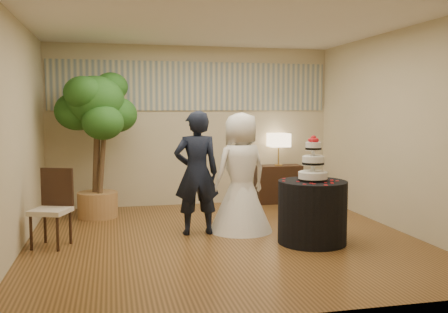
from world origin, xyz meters
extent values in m
cube|color=brown|center=(0.00, 0.00, 0.00)|extent=(5.00, 5.00, 0.00)
cube|color=white|center=(0.00, 0.00, 2.80)|extent=(5.00, 5.00, 0.00)
cube|color=beige|center=(0.00, 2.50, 1.40)|extent=(5.00, 0.06, 2.80)
cube|color=beige|center=(0.00, -2.50, 1.40)|extent=(5.00, 0.06, 2.80)
cube|color=beige|center=(-2.50, 0.00, 1.40)|extent=(0.06, 5.00, 2.80)
cube|color=beige|center=(2.50, 0.00, 1.40)|extent=(0.06, 5.00, 2.80)
cube|color=#A2A695|center=(0.00, 2.48, 2.10)|extent=(4.90, 0.02, 0.85)
imported|color=black|center=(-0.29, 0.35, 0.84)|extent=(0.61, 0.40, 1.68)
imported|color=white|center=(0.34, 0.39, 0.83)|extent=(1.13, 1.13, 1.66)
cylinder|color=black|center=(1.06, -0.42, 0.40)|extent=(1.13, 1.13, 0.80)
cube|color=black|center=(1.54, 2.27, 0.34)|extent=(0.83, 0.38, 0.68)
camera|label=1|loc=(-1.41, -6.25, 1.70)|focal=40.00mm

